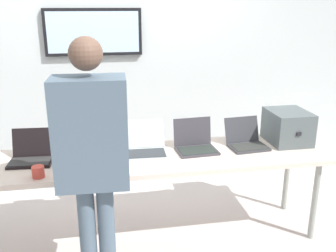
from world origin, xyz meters
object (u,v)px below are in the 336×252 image
object	(u,v)px
equipment_box	(288,127)
person	(92,151)
laptop_station_4	(195,143)
workbench	(140,162)
laptop_station_5	(246,140)
laptop_station_1	(32,154)
laptop_station_3	(144,146)
coffee_mug	(38,172)
laptop_station_2	(87,150)

from	to	relation	value
equipment_box	person	distance (m)	1.84
person	laptop_station_4	bearing A→B (deg)	39.83
workbench	laptop_station_5	xyz separation A→B (m)	(0.93, 0.08, 0.10)
equipment_box	laptop_station_1	world-z (taller)	equipment_box
laptop_station_5	person	size ratio (longest dim) A/B	0.19
equipment_box	laptop_station_4	distance (m)	0.85
laptop_station_4	laptop_station_5	xyz separation A→B (m)	(0.45, 0.00, -0.00)
laptop_station_3	laptop_station_1	bearing A→B (deg)	-178.37
equipment_box	coffee_mug	world-z (taller)	equipment_box
laptop_station_3	person	distance (m)	0.86
laptop_station_1	person	world-z (taller)	person
laptop_station_1	laptop_station_3	bearing A→B (deg)	1.63
person	coffee_mug	distance (m)	0.61
workbench	laptop_station_4	size ratio (longest dim) A/B	8.90
equipment_box	laptop_station_2	xyz separation A→B (m)	(-1.74, -0.03, -0.09)
workbench	laptop_station_5	distance (m)	0.93
laptop_station_5	person	world-z (taller)	person
equipment_box	laptop_station_3	bearing A→B (deg)	-179.07
coffee_mug	equipment_box	bearing A→B (deg)	9.99
equipment_box	workbench	bearing A→B (deg)	-175.01
workbench	equipment_box	size ratio (longest dim) A/B	7.65
laptop_station_3	laptop_station_2	bearing A→B (deg)	-178.24
laptop_station_2	person	bearing A→B (deg)	-85.15
laptop_station_1	laptop_station_4	distance (m)	1.32
laptop_station_2	coffee_mug	world-z (taller)	laptop_station_2
laptop_station_5	coffee_mug	bearing A→B (deg)	-169.01
laptop_station_2	person	distance (m)	0.75
laptop_station_4	person	world-z (taller)	person
laptop_station_4	person	bearing A→B (deg)	-140.17
laptop_station_2	coffee_mug	distance (m)	0.47
laptop_station_4	laptop_station_3	bearing A→B (deg)	176.90
laptop_station_5	coffee_mug	size ratio (longest dim) A/B	3.80
equipment_box	coffee_mug	bearing A→B (deg)	-170.01
laptop_station_5	laptop_station_4	bearing A→B (deg)	-179.44
laptop_station_3	coffee_mug	bearing A→B (deg)	-156.60
laptop_station_2	laptop_station_4	distance (m)	0.89
laptop_station_1	coffee_mug	size ratio (longest dim) A/B	3.87
laptop_station_2	person	xyz separation A→B (m)	(0.06, -0.70, 0.26)
laptop_station_1	laptop_station_5	bearing A→B (deg)	0.21
laptop_station_4	person	distance (m)	1.11
laptop_station_2	laptop_station_3	size ratio (longest dim) A/B	0.92
laptop_station_5	coffee_mug	distance (m)	1.71
coffee_mug	laptop_station_1	bearing A→B (deg)	105.68
laptop_station_1	coffee_mug	xyz separation A→B (m)	(0.09, -0.32, -0.01)
laptop_station_5	equipment_box	bearing A→B (deg)	5.69
laptop_station_1	laptop_station_2	bearing A→B (deg)	1.49
laptop_station_5	person	xyz separation A→B (m)	(-1.28, -0.70, 0.26)
equipment_box	laptop_station_4	world-z (taller)	equipment_box
laptop_station_4	equipment_box	bearing A→B (deg)	2.97
laptop_station_5	laptop_station_2	bearing A→B (deg)	179.80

